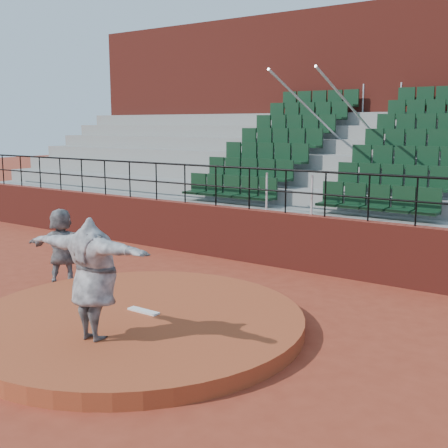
{
  "coord_description": "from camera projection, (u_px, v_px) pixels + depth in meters",
  "views": [
    {
      "loc": [
        6.24,
        -6.43,
        3.35
      ],
      "look_at": [
        0.0,
        2.5,
        1.4
      ],
      "focal_mm": 45.0,
      "sensor_mm": 36.0,
      "label": 1
    }
  ],
  "objects": [
    {
      "name": "ground",
      "position": [
        138.0,
        329.0,
        9.29
      ],
      "size": [
        90.0,
        90.0,
        0.0
      ],
      "primitive_type": "plane",
      "color": "maroon",
      "rests_on": "ground"
    },
    {
      "name": "pitchers_mound",
      "position": [
        137.0,
        322.0,
        9.27
      ],
      "size": [
        5.5,
        5.5,
        0.25
      ],
      "primitive_type": "cylinder",
      "color": "#A34424",
      "rests_on": "ground"
    },
    {
      "name": "pitching_rubber",
      "position": [
        144.0,
        311.0,
        9.37
      ],
      "size": [
        0.6,
        0.15,
        0.03
      ],
      "primitive_type": "cube",
      "color": "white",
      "rests_on": "pitchers_mound"
    },
    {
      "name": "boundary_wall",
      "position": [
        285.0,
        240.0,
        13.21
      ],
      "size": [
        24.0,
        0.3,
        1.3
      ],
      "primitive_type": "cube",
      "color": "maroon",
      "rests_on": "ground"
    },
    {
      "name": "wall_railing",
      "position": [
        286.0,
        182.0,
        12.97
      ],
      "size": [
        24.04,
        0.05,
        1.03
      ],
      "color": "black",
      "rests_on": "boundary_wall"
    },
    {
      "name": "seating_deck",
      "position": [
        347.0,
        192.0,
        16.02
      ],
      "size": [
        24.0,
        5.97,
        4.63
      ],
      "color": "gray",
      "rests_on": "ground"
    },
    {
      "name": "press_box_facade",
      "position": [
        396.0,
        118.0,
        18.84
      ],
      "size": [
        24.0,
        3.0,
        7.1
      ],
      "primitive_type": "cube",
      "color": "maroon",
      "rests_on": "ground"
    },
    {
      "name": "pitcher",
      "position": [
        93.0,
        279.0,
        8.06
      ],
      "size": [
        2.25,
        0.74,
        1.8
      ],
      "primitive_type": "imported",
      "rotation": [
        0.0,
        0.0,
        3.2
      ],
      "color": "black",
      "rests_on": "pitchers_mound"
    },
    {
      "name": "fielder",
      "position": [
        62.0,
        246.0,
        11.76
      ],
      "size": [
        1.53,
        1.21,
        1.63
      ],
      "primitive_type": "imported",
      "rotation": [
        0.0,
        0.0,
        3.7
      ],
      "color": "black",
      "rests_on": "ground"
    }
  ]
}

